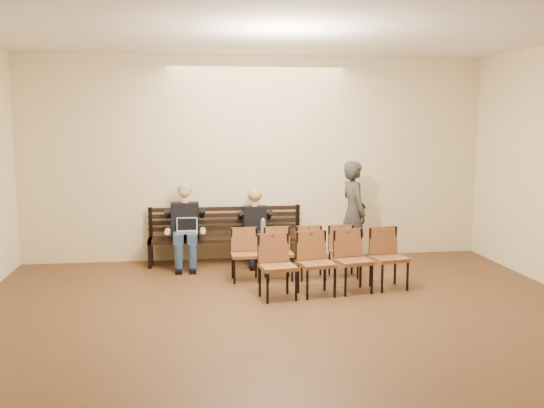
{
  "coord_description": "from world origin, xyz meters",
  "views": [
    {
      "loc": [
        -1.16,
        -5.4,
        2.41
      ],
      "look_at": [
        0.13,
        4.05,
        1.08
      ],
      "focal_mm": 40.0,
      "sensor_mm": 36.0,
      "label": 1
    }
  ],
  "objects": [
    {
      "name": "room_walls",
      "position": [
        0.0,
        0.79,
        2.54
      ],
      "size": [
        8.02,
        10.01,
        3.51
      ],
      "color": "beige",
      "rests_on": "ground"
    },
    {
      "name": "seated_woman",
      "position": [
        -0.08,
        4.53,
        0.57
      ],
      "size": [
        0.49,
        0.68,
        1.14
      ],
      "primitive_type": null,
      "color": "black",
      "rests_on": "ground"
    },
    {
      "name": "bag",
      "position": [
        0.33,
        4.57,
        0.14
      ],
      "size": [
        0.41,
        0.32,
        0.28
      ],
      "primitive_type": "cube",
      "rotation": [
        0.0,
        0.0,
        -0.17
      ],
      "color": "black",
      "rests_on": "ground"
    },
    {
      "name": "bench",
      "position": [
        -0.57,
        4.65,
        0.23
      ],
      "size": [
        2.6,
        0.9,
        0.45
      ],
      "primitive_type": "cube",
      "color": "black",
      "rests_on": "ground"
    },
    {
      "name": "chair_row_front",
      "position": [
        0.41,
        3.47,
        0.4
      ],
      "size": [
        1.94,
        0.46,
        0.8
      ],
      "primitive_type": "cube",
      "rotation": [
        0.0,
        0.0,
        0.01
      ],
      "color": "brown",
      "rests_on": "ground"
    },
    {
      "name": "laptop",
      "position": [
        -1.22,
        4.31,
        0.57
      ],
      "size": [
        0.38,
        0.32,
        0.25
      ],
      "primitive_type": "cube",
      "rotation": [
        0.0,
        0.0,
        0.18
      ],
      "color": "silver",
      "rests_on": "bench"
    },
    {
      "name": "seated_man",
      "position": [
        -1.25,
        4.53,
        0.68
      ],
      "size": [
        0.57,
        0.79,
        1.37
      ],
      "primitive_type": null,
      "color": "black",
      "rests_on": "ground"
    },
    {
      "name": "water_bottle",
      "position": [
        0.01,
        4.25,
        0.58
      ],
      "size": [
        0.09,
        0.09,
        0.25
      ],
      "primitive_type": "cylinder",
      "rotation": [
        0.0,
        0.0,
        -0.2
      ],
      "color": "silver",
      "rests_on": "bench"
    },
    {
      "name": "passerby",
      "position": [
        1.55,
        4.31,
        1.0
      ],
      "size": [
        0.59,
        0.8,
        2.0
      ],
      "primitive_type": "imported",
      "rotation": [
        0.0,
        0.0,
        1.72
      ],
      "color": "#332F2A",
      "rests_on": "ground"
    },
    {
      "name": "chair_row_back",
      "position": [
        0.83,
        2.62,
        0.44
      ],
      "size": [
        2.19,
        0.84,
        0.88
      ],
      "primitive_type": "cube",
      "rotation": [
        0.0,
        0.0,
        0.17
      ],
      "color": "brown",
      "rests_on": "ground"
    },
    {
      "name": "ground",
      "position": [
        0.0,
        0.0,
        0.0
      ],
      "size": [
        10.0,
        10.0,
        0.0
      ],
      "primitive_type": "plane",
      "color": "#52351C",
      "rests_on": "ground"
    }
  ]
}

